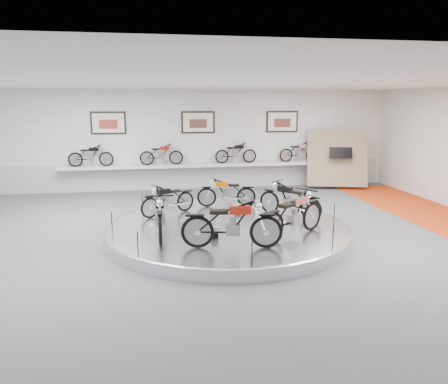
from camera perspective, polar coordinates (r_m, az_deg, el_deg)
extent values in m
plane|color=#545557|center=(11.36, 0.68, -6.20)|extent=(16.00, 16.00, 0.00)
plane|color=white|center=(10.83, 0.73, 14.39)|extent=(16.00, 16.00, 0.00)
plane|color=white|center=(17.81, -3.39, 6.83)|extent=(16.00, 0.00, 16.00)
plane|color=white|center=(4.39, 17.61, -8.57)|extent=(16.00, 0.00, 16.00)
cube|color=#BCBCBA|center=(17.97, -3.33, 2.22)|extent=(15.68, 0.04, 1.10)
cylinder|color=silver|center=(11.60, 0.41, -5.04)|extent=(6.40, 6.40, 0.30)
torus|color=#B2B2BA|center=(11.57, 0.41, -4.47)|extent=(6.40, 6.40, 0.10)
cube|color=silver|center=(17.63, -3.24, 3.51)|extent=(11.00, 0.55, 0.10)
cube|color=#EDE9CF|center=(17.69, -14.88, 8.71)|extent=(1.35, 0.06, 0.88)
cube|color=#EDE9CF|center=(17.73, -3.40, 9.08)|extent=(1.35, 0.06, 0.88)
cube|color=#EDE9CF|center=(18.45, 7.61, 9.09)|extent=(1.35, 0.06, 0.88)
cube|color=#937662|center=(18.50, 14.52, 4.33)|extent=(2.56, 1.52, 2.30)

